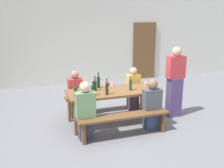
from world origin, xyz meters
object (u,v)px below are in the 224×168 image
object	(u,v)px
wine_glass_4	(90,87)
seated_guest_far_1	(133,90)
wine_bottle_4	(107,89)
wine_bottle_5	(98,82)
wine_glass_3	(154,86)
bench_near	(124,120)
tasting_table	(112,94)
wine_bottle_0	(75,91)
standing_host	(175,83)
wine_bottle_2	(130,85)
wine_glass_1	(112,81)
wine_bottle_3	(93,90)
bench_far	(103,98)
seated_guest_near_0	(86,112)
wine_bottle_1	(95,85)
seated_guest_far_0	(75,95)
wine_glass_2	(108,83)
wine_glass_0	(145,82)
seated_guest_near_1	(152,105)
wooden_door	(144,51)

from	to	relation	value
wine_glass_4	seated_guest_far_1	world-z (taller)	seated_guest_far_1
wine_bottle_4	wine_bottle_5	xyz separation A→B (m)	(-0.02, 0.56, 0.00)
wine_glass_3	bench_near	bearing A→B (deg)	-152.90
tasting_table	wine_bottle_0	size ratio (longest dim) A/B	6.58
standing_host	wine_bottle_4	bearing A→B (deg)	4.80
wine_glass_3	wine_glass_4	world-z (taller)	wine_glass_4
wine_glass_4	wine_glass_3	bearing A→B (deg)	-14.13
wine_bottle_4	wine_glass_3	distance (m)	1.10
wine_glass_3	wine_bottle_4	bearing A→B (deg)	178.94
tasting_table	bench_near	xyz separation A→B (m)	(0.00, -0.72, -0.32)
wine_bottle_2	wine_bottle_5	world-z (taller)	wine_bottle_5
bench_near	wine_glass_1	world-z (taller)	wine_glass_1
tasting_table	wine_bottle_3	world-z (taller)	wine_bottle_3
wine_bottle_2	standing_host	world-z (taller)	standing_host
wine_bottle_3	wine_glass_1	size ratio (longest dim) A/B	1.67
bench_near	wine_bottle_3	bearing A→B (deg)	133.74
wine_bottle_3	wine_bottle_4	size ratio (longest dim) A/B	0.88
wine_bottle_5	standing_host	distance (m)	1.79
bench_far	wine_bottle_0	bearing A→B (deg)	-133.23
tasting_table	wine_bottle_5	distance (m)	0.44
wine_bottle_5	seated_guest_near_0	xyz separation A→B (m)	(-0.52, -0.89, -0.33)
seated_guest_near_0	standing_host	distance (m)	2.33
wine_bottle_1	seated_guest_far_0	world-z (taller)	seated_guest_far_0
wine_bottle_1	wine_bottle_2	bearing A→B (deg)	-16.75
bench_far	seated_guest_far_1	world-z (taller)	seated_guest_far_1
wine_glass_2	seated_guest_near_0	xyz separation A→B (m)	(-0.72, -0.76, -0.31)
bench_far	wine_bottle_2	distance (m)	1.05
wine_glass_2	wine_glass_0	bearing A→B (deg)	-6.88
bench_far	wine_bottle_3	world-z (taller)	wine_bottle_3
wine_bottle_4	standing_host	distance (m)	1.73
tasting_table	seated_guest_near_0	bearing A→B (deg)	-142.13
seated_guest_far_1	standing_host	distance (m)	1.06
standing_host	wine_bottle_1	bearing A→B (deg)	-6.86
wine_bottle_2	wine_bottle_3	world-z (taller)	wine_bottle_2
wine_glass_1	wine_glass_4	distance (m)	0.66
seated_guest_near_0	seated_guest_far_0	size ratio (longest dim) A/B	1.02
wine_glass_0	wine_glass_1	bearing A→B (deg)	160.11
seated_guest_near_1	standing_host	world-z (taller)	standing_host
wine_bottle_2	wine_bottle_5	size ratio (longest dim) A/B	0.89
bench_near	wine_glass_0	xyz separation A→B (m)	(0.85, 0.81, 0.51)
tasting_table	wine_glass_3	distance (m)	0.96
bench_near	wine_bottle_2	bearing A→B (deg)	57.66
standing_host	seated_guest_near_1	bearing A→B (deg)	29.48
wine_bottle_2	wine_glass_1	distance (m)	0.52
bench_near	wine_bottle_5	distance (m)	1.19
bench_far	wine_glass_4	distance (m)	0.94
wine_bottle_5	wine_glass_0	world-z (taller)	wine_bottle_5
tasting_table	seated_guest_near_1	world-z (taller)	seated_guest_near_1
seated_guest_far_1	wine_glass_3	bearing A→B (deg)	9.55
wine_glass_4	wooden_door	bearing A→B (deg)	49.46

